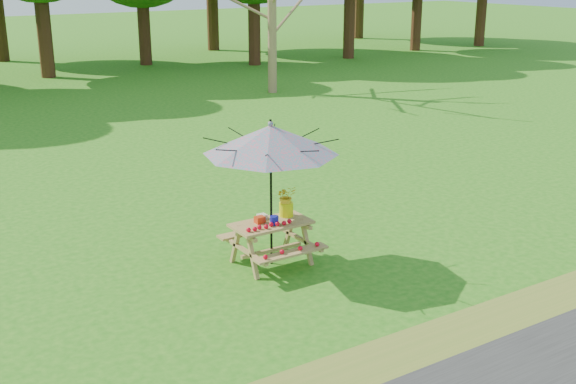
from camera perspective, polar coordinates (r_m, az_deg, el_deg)
ground at (r=11.81m, az=8.03°, el=-4.42°), size 120.00×120.00×0.00m
drygrass_strip at (r=10.06m, az=18.55°, el=-9.25°), size 120.00×1.20×0.01m
picnic_table at (r=10.99m, az=-1.31°, el=-4.10°), size 1.20×1.32×0.67m
patio_umbrella at (r=10.51m, az=-1.38°, el=4.15°), size 2.32×2.32×2.25m
produce_bins at (r=10.85m, az=-1.70°, el=-2.16°), size 0.28×0.45×0.13m
tomatoes_row at (r=10.64m, az=-1.52°, el=-2.67°), size 0.77×0.13×0.07m
flower_bucket at (r=11.06m, az=-0.14°, el=-0.64°), size 0.33×0.30×0.49m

